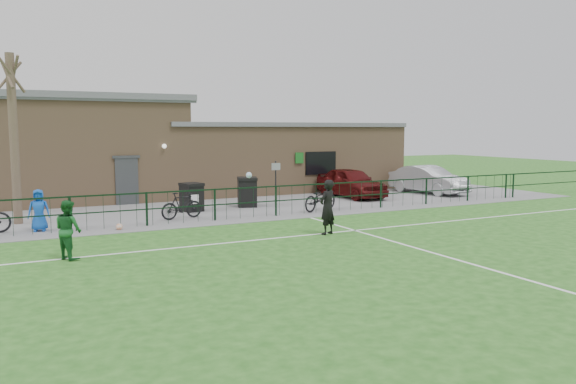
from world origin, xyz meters
name	(u,v)px	position (x,y,z in m)	size (l,w,h in m)	color
ground	(377,262)	(0.00, 0.00, 0.00)	(90.00, 90.00, 0.00)	#22591A
paving_strip	(206,201)	(0.00, 13.50, 0.01)	(34.00, 13.00, 0.02)	slate
pitch_line_touch	(254,219)	(0.00, 7.80, 0.00)	(28.00, 0.10, 0.01)	white
pitch_line_mid	(302,236)	(0.00, 4.00, 0.00)	(28.00, 0.10, 0.01)	white
pitch_line_perp	(437,254)	(2.00, 0.00, 0.00)	(0.10, 16.00, 0.01)	white
perimeter_fence	(252,202)	(0.00, 8.00, 0.60)	(28.00, 0.10, 1.20)	black
bare_tree	(14,140)	(-8.00, 10.50, 3.00)	(0.30, 0.30, 6.00)	#4E3C2F
wheelie_bin_left	(192,198)	(-1.56, 10.64, 0.56)	(0.71, 0.81, 1.08)	black
wheelie_bin_right	(247,193)	(1.01, 10.90, 0.61)	(0.79, 0.89, 1.19)	black
sign_post	(276,184)	(2.01, 10.12, 1.02)	(0.06, 0.06, 2.00)	black
car_maroon	(351,182)	(6.91, 11.71, 0.75)	(1.73, 4.29, 1.46)	#4C0D0D
car_silver	(428,180)	(11.45, 11.27, 0.74)	(1.53, 4.37, 1.44)	#9FA1A7
bicycle_d	(182,206)	(-2.49, 8.90, 0.52)	(0.47, 1.68, 1.01)	black
bicycle_e	(320,198)	(3.21, 8.38, 0.55)	(0.71, 2.02, 1.06)	black
spectator_child	(39,210)	(-7.41, 8.57, 0.72)	(0.68, 0.44, 1.39)	blue
goalkeeper_kick	(325,206)	(0.80, 3.91, 0.90)	(1.73, 3.93, 1.82)	black
outfield_player	(68,230)	(-6.96, 3.94, 0.78)	(0.76, 0.59, 1.55)	#1A5C27
ball_ground	(119,227)	(-5.02, 7.62, 0.12)	(0.23, 0.23, 0.23)	silver
clubhouse	(169,152)	(-0.88, 16.50, 2.22)	(24.25, 5.40, 4.96)	#A07D59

